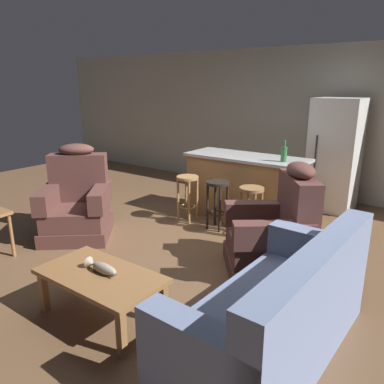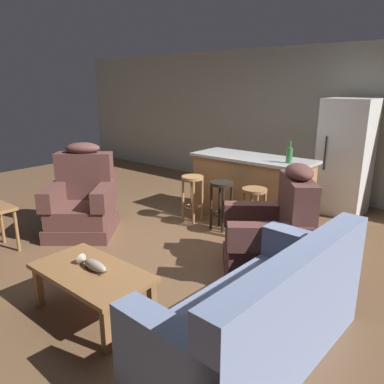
% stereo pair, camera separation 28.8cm
% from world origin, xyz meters
% --- Properties ---
extents(ground_plane, '(12.00, 12.00, 0.00)m').
position_xyz_m(ground_plane, '(0.00, 0.00, 0.00)').
color(ground_plane, brown).
extents(back_wall, '(12.00, 0.05, 2.60)m').
position_xyz_m(back_wall, '(0.00, 3.12, 1.30)').
color(back_wall, '#B2B2A3').
rests_on(back_wall, ground_plane).
extents(coffee_table, '(1.10, 0.60, 0.42)m').
position_xyz_m(coffee_table, '(0.23, -1.64, 0.36)').
color(coffee_table, olive).
rests_on(coffee_table, ground_plane).
extents(fish_figurine, '(0.34, 0.10, 0.10)m').
position_xyz_m(fish_figurine, '(0.22, -1.62, 0.46)').
color(fish_figurine, '#4C3823').
rests_on(fish_figurine, coffee_table).
extents(couch, '(0.92, 1.93, 0.94)m').
position_xyz_m(couch, '(1.64, -1.20, 0.34)').
color(couch, '#707FA3').
rests_on(couch, ground_plane).
extents(recliner_near_lamp, '(1.18, 1.18, 1.20)m').
position_xyz_m(recliner_near_lamp, '(-1.49, -0.56, 0.42)').
color(recliner_near_lamp, brown).
rests_on(recliner_near_lamp, ground_plane).
extents(recliner_near_island, '(1.18, 1.18, 1.20)m').
position_xyz_m(recliner_near_island, '(1.07, 0.02, 0.42)').
color(recliner_near_island, brown).
rests_on(recliner_near_island, ground_plane).
extents(kitchen_island, '(1.80, 0.70, 0.95)m').
position_xyz_m(kitchen_island, '(0.00, 1.35, 0.48)').
color(kitchen_island, '#9E7042').
rests_on(kitchen_island, ground_plane).
extents(bar_stool_left, '(0.32, 0.32, 0.68)m').
position_xyz_m(bar_stool_left, '(-0.61, 0.72, 0.47)').
color(bar_stool_left, '#A87A47').
rests_on(bar_stool_left, ground_plane).
extents(bar_stool_middle, '(0.32, 0.32, 0.68)m').
position_xyz_m(bar_stool_middle, '(-0.09, 0.72, 0.47)').
color(bar_stool_middle, black).
rests_on(bar_stool_middle, ground_plane).
extents(bar_stool_right, '(0.32, 0.32, 0.68)m').
position_xyz_m(bar_stool_right, '(0.43, 0.72, 0.47)').
color(bar_stool_right, olive).
rests_on(bar_stool_right, ground_plane).
extents(refrigerator, '(0.70, 0.69, 1.76)m').
position_xyz_m(refrigerator, '(0.93, 2.55, 0.88)').
color(refrigerator, white).
rests_on(refrigerator, ground_plane).
extents(bottle_tall_green, '(0.08, 0.08, 0.29)m').
position_xyz_m(bottle_tall_green, '(0.61, 1.26, 1.06)').
color(bottle_tall_green, '#2D6B38').
rests_on(bottle_tall_green, kitchen_island).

